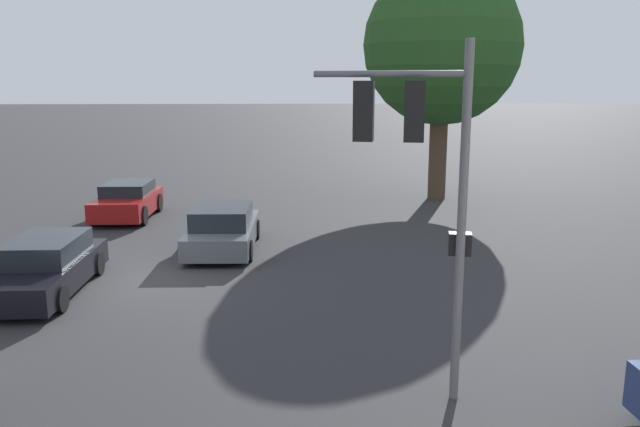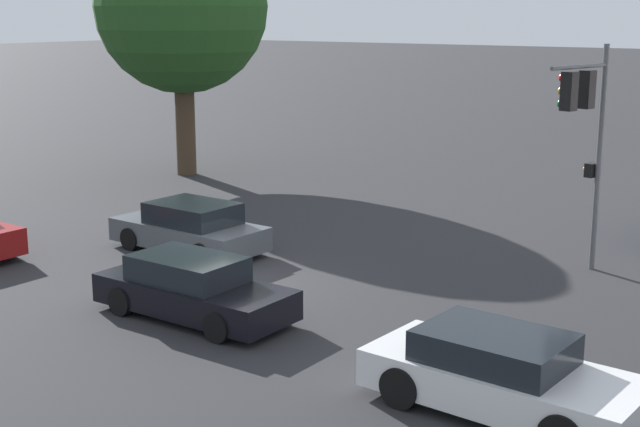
% 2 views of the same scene
% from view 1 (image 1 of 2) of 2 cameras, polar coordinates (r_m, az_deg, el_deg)
% --- Properties ---
extents(ground_plane, '(300.00, 300.00, 0.00)m').
position_cam_1_polar(ground_plane, '(16.80, -16.49, -5.96)').
color(ground_plane, '#28282B').
extents(street_tree, '(6.70, 6.70, 9.93)m').
position_cam_1_polar(street_tree, '(27.78, 11.09, 14.78)').
color(street_tree, '#423323').
rests_on(street_tree, ground_plane).
extents(traffic_signal, '(0.68, 2.47, 5.62)m').
position_cam_1_polar(traffic_signal, '(9.59, 8.85, 5.24)').
color(traffic_signal, '#515456').
rests_on(traffic_signal, ground_plane).
extents(crossing_car_0, '(4.07, 2.01, 1.35)m').
position_cam_1_polar(crossing_car_0, '(24.59, -17.18, 1.11)').
color(crossing_car_0, maroon).
rests_on(crossing_car_0, ground_plane).
extents(crossing_car_2, '(4.47, 1.87, 1.32)m').
position_cam_1_polar(crossing_car_2, '(16.54, -23.79, -4.50)').
color(crossing_car_2, black).
rests_on(crossing_car_2, ground_plane).
extents(crossing_car_3, '(4.42, 2.10, 1.37)m').
position_cam_1_polar(crossing_car_3, '(19.21, -8.87, -1.42)').
color(crossing_car_3, '#4C5156').
rests_on(crossing_car_3, ground_plane).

